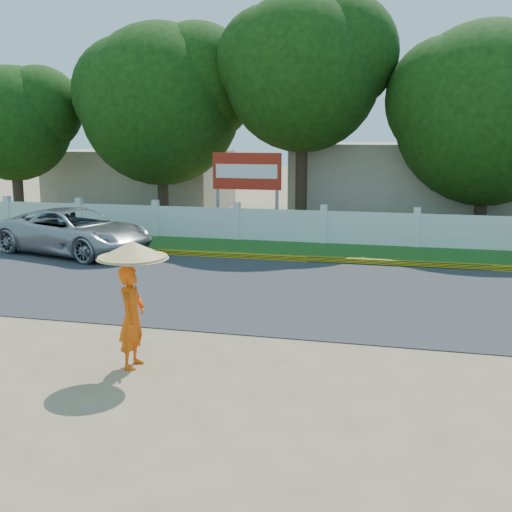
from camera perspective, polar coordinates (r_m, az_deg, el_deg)
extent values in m
plane|color=#9E8460|center=(10.91, -2.60, -8.67)|extent=(120.00, 120.00, 0.00)
cube|color=#38383A|center=(15.09, 2.33, -3.06)|extent=(60.00, 7.00, 0.02)
cube|color=#2D601E|center=(20.15, 5.41, 0.47)|extent=(60.00, 3.50, 0.03)
cube|color=yellow|center=(18.48, 4.60, -0.26)|extent=(40.00, 0.18, 0.16)
cube|color=silver|center=(21.47, 6.03, 2.56)|extent=(40.00, 0.10, 1.10)
cube|color=#B7AD99|center=(27.91, 14.25, 6.38)|extent=(10.00, 6.00, 3.20)
cube|color=#B7AD99|center=(31.71, -10.12, 6.69)|extent=(8.00, 5.00, 2.80)
imported|color=#A0A4A8|center=(20.25, -15.78, 2.12)|extent=(5.46, 3.63, 1.39)
imported|color=#DB510B|center=(10.28, -10.96, -5.36)|extent=(0.41, 0.61, 1.62)
cylinder|color=gray|center=(10.10, -10.83, -1.98)|extent=(0.02, 0.02, 1.05)
cone|color=tan|center=(10.01, -10.92, 0.53)|extent=(1.11, 1.11, 0.27)
cylinder|color=gray|center=(23.38, -3.43, 4.39)|extent=(0.12, 0.12, 2.00)
cylinder|color=gray|center=(22.81, 1.86, 4.25)|extent=(0.12, 0.12, 2.00)
cube|color=#AC2012|center=(22.96, -0.83, 7.55)|extent=(2.50, 0.12, 1.30)
cube|color=silver|center=(22.90, -0.86, 7.54)|extent=(2.25, 0.02, 0.49)
cylinder|color=#473828|center=(26.58, -8.27, 6.15)|extent=(0.44, 0.44, 2.98)
sphere|color=#1D4A11|center=(26.51, -8.47, 13.17)|extent=(6.39, 6.39, 6.39)
cylinder|color=#473828|center=(28.95, -20.40, 5.70)|extent=(0.44, 0.44, 2.71)
sphere|color=#1D4A11|center=(28.86, -20.76, 10.95)|extent=(4.72, 4.72, 4.72)
cylinder|color=#473828|center=(24.41, 19.38, 4.69)|extent=(0.44, 0.44, 2.52)
sphere|color=#1D4A11|center=(24.30, 19.84, 11.79)|extent=(6.40, 6.40, 6.40)
cylinder|color=#473828|center=(24.36, 4.05, 7.26)|extent=(0.44, 0.44, 4.21)
sphere|color=#1D4A11|center=(24.41, 4.17, 15.92)|extent=(5.74, 5.74, 5.74)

